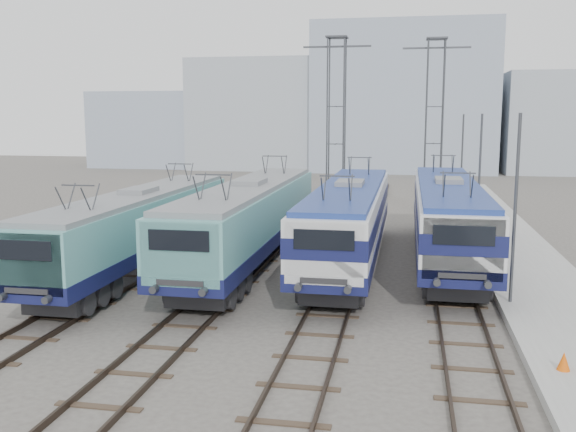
# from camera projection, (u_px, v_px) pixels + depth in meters

# --- Properties ---
(ground) EXTENTS (160.00, 160.00, 0.00)m
(ground) POSITION_uv_depth(u_px,v_px,m) (264.00, 313.00, 22.68)
(ground) COLOR #514C47
(platform) EXTENTS (4.00, 70.00, 0.30)m
(platform) POSITION_uv_depth(u_px,v_px,m) (527.00, 269.00, 28.56)
(platform) COLOR #9E9E99
(platform) RESTS_ON ground
(locomotive_far_left) EXTENTS (2.76, 17.40, 3.27)m
(locomotive_far_left) POSITION_uv_depth(u_px,v_px,m) (138.00, 224.00, 28.15)
(locomotive_far_left) COLOR #131746
(locomotive_far_left) RESTS_ON ground
(locomotive_center_left) EXTENTS (2.95, 18.63, 3.51)m
(locomotive_center_left) POSITION_uv_depth(u_px,v_px,m) (249.00, 217.00, 29.32)
(locomotive_center_left) COLOR #131746
(locomotive_center_left) RESTS_ON ground
(locomotive_center_right) EXTENTS (2.90, 18.34, 3.45)m
(locomotive_center_right) POSITION_uv_depth(u_px,v_px,m) (349.00, 216.00, 29.55)
(locomotive_center_right) COLOR #131746
(locomotive_center_right) RESTS_ON ground
(locomotive_far_right) EXTENTS (2.94, 18.58, 3.49)m
(locomotive_far_right) POSITION_uv_depth(u_px,v_px,m) (448.00, 213.00, 30.24)
(locomotive_far_right) COLOR #131746
(locomotive_far_right) RESTS_ON ground
(catenary_tower_west) EXTENTS (4.50, 1.20, 12.00)m
(catenary_tower_west) POSITION_uv_depth(u_px,v_px,m) (336.00, 119.00, 43.01)
(catenary_tower_west) COLOR #3F4247
(catenary_tower_west) RESTS_ON ground
(catenary_tower_east) EXTENTS (4.50, 1.20, 12.00)m
(catenary_tower_east) POSITION_uv_depth(u_px,v_px,m) (434.00, 119.00, 43.76)
(catenary_tower_east) COLOR #3F4247
(catenary_tower_east) RESTS_ON ground
(mast_front) EXTENTS (0.12, 0.12, 7.00)m
(mast_front) POSITION_uv_depth(u_px,v_px,m) (515.00, 214.00, 22.51)
(mast_front) COLOR #3F4247
(mast_front) RESTS_ON ground
(mast_mid) EXTENTS (0.12, 0.12, 7.00)m
(mast_mid) POSITION_uv_depth(u_px,v_px,m) (479.00, 180.00, 34.16)
(mast_mid) COLOR #3F4247
(mast_mid) RESTS_ON ground
(mast_rear) EXTENTS (0.12, 0.12, 7.00)m
(mast_rear) POSITION_uv_depth(u_px,v_px,m) (462.00, 164.00, 45.80)
(mast_rear) COLOR #3F4247
(mast_rear) RESTS_ON ground
(safety_cone) EXTENTS (0.34, 0.34, 0.49)m
(safety_cone) POSITION_uv_depth(u_px,v_px,m) (564.00, 361.00, 16.77)
(safety_cone) COLOR #E9590B
(safety_cone) RESTS_ON platform
(building_west) EXTENTS (18.00, 12.00, 14.00)m
(building_west) POSITION_uv_depth(u_px,v_px,m) (264.00, 115.00, 84.35)
(building_west) COLOR #A0A9B3
(building_west) RESTS_ON ground
(building_center) EXTENTS (22.00, 14.00, 18.00)m
(building_center) POSITION_uv_depth(u_px,v_px,m) (404.00, 99.00, 80.74)
(building_center) COLOR #95A2B5
(building_center) RESTS_ON ground
(building_east) EXTENTS (16.00, 12.00, 12.00)m
(building_east) POSITION_uv_depth(u_px,v_px,m) (571.00, 123.00, 77.54)
(building_east) COLOR #A0A9B3
(building_east) RESTS_ON ground
(building_far_west) EXTENTS (14.00, 10.00, 10.00)m
(building_far_west) POSITION_uv_depth(u_px,v_px,m) (150.00, 130.00, 87.59)
(building_far_west) COLOR #95A2B5
(building_far_west) RESTS_ON ground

